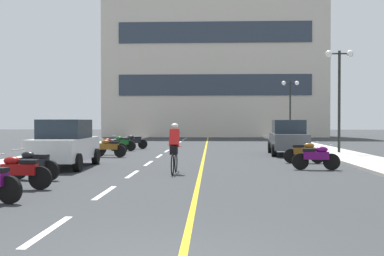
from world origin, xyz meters
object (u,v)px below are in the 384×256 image
motorcycle_7 (111,146)px  cyclist_rider (174,147)px  motorcycle_5 (304,152)px  motorcycle_8 (122,143)px  motorcycle_9 (134,141)px  motorcycle_2 (19,171)px  motorcycle_4 (316,157)px  street_lamp_mid (339,78)px  parked_car_near (65,143)px  street_lamp_far (290,97)px  parked_car_mid (288,137)px  motorcycle_6 (109,148)px  motorcycle_3 (33,164)px

motorcycle_7 → cyclist_rider: size_ratio=0.96×
motorcycle_5 → motorcycle_8: same height
motorcycle_8 → motorcycle_9: same height
motorcycle_2 → motorcycle_4: bearing=30.6°
street_lamp_mid → motorcycle_8: (-12.00, 2.59, -3.55)m
motorcycle_2 → motorcycle_7: size_ratio=1.00×
parked_car_near → motorcycle_8: 9.99m
street_lamp_far → motorcycle_9: street_lamp_far is taller
parked_car_mid → motorcycle_9: size_ratio=2.52×
street_lamp_far → motorcycle_6: size_ratio=2.97×
parked_car_mid → motorcycle_3: size_ratio=2.56×
parked_car_mid → motorcycle_7: size_ratio=2.52×
street_lamp_mid → parked_car_mid: (-2.69, -0.26, -3.10)m
motorcycle_6 → parked_car_mid: bearing=12.8°
motorcycle_5 → street_lamp_far: bearing=82.2°
motorcycle_4 → motorcycle_8: 13.85m
parked_car_near → motorcycle_9: 11.87m
motorcycle_5 → motorcycle_8: size_ratio=1.02×
motorcycle_7 → motorcycle_9: 5.15m
street_lamp_mid → motorcycle_7: size_ratio=3.15×
street_lamp_mid → street_lamp_far: size_ratio=1.07×
street_lamp_mid → cyclist_rider: size_ratio=3.03×
street_lamp_mid → motorcycle_7: street_lamp_mid is taller
motorcycle_3 → cyclist_rider: bearing=25.0°
motorcycle_2 → motorcycle_8: (-0.34, 15.63, 0.00)m
parked_car_near → motorcycle_3: (0.22, -3.71, -0.44)m
street_lamp_far → parked_car_mid: (-2.61, -15.08, -2.89)m
street_lamp_far → motorcycle_9: (-11.54, -10.36, -3.33)m
street_lamp_mid → motorcycle_9: (-11.62, 4.45, -3.55)m
motorcycle_9 → cyclist_rider: bearing=-75.0°
motorcycle_9 → motorcycle_5: bearing=-47.7°
motorcycle_2 → motorcycle_7: (-0.30, 12.36, 0.00)m
motorcycle_5 → cyclist_rider: (-5.13, -4.00, 0.41)m
motorcycle_3 → motorcycle_9: 15.56m
street_lamp_mid → motorcycle_9: 12.94m
motorcycle_4 → cyclist_rider: size_ratio=0.96×
motorcycle_3 → parked_car_mid: bearing=49.2°
parked_car_near → street_lamp_far: bearing=61.3°
motorcycle_3 → motorcycle_6: size_ratio=0.99×
motorcycle_2 → parked_car_near: bearing=96.0°
motorcycle_7 → motorcycle_8: same height
motorcycle_7 → parked_car_near: bearing=-92.5°
motorcycle_2 → motorcycle_9: bearing=89.9°
motorcycle_6 → motorcycle_8: size_ratio=1.01×
parked_car_mid → parked_car_near: bearing=-143.3°
motorcycle_9 → motorcycle_8: bearing=-101.6°
motorcycle_2 → motorcycle_5: size_ratio=1.00×
street_lamp_mid → motorcycle_8: size_ratio=3.20×
street_lamp_far → motorcycle_9: 15.86m
parked_car_mid → motorcycle_3: (-9.35, -10.83, -0.44)m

